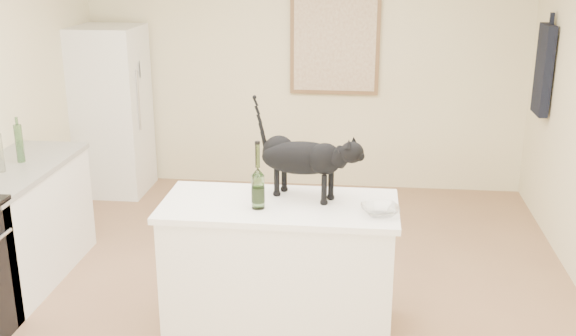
{
  "coord_description": "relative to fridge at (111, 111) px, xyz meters",
  "views": [
    {
      "loc": [
        0.61,
        -4.24,
        2.46
      ],
      "look_at": [
        0.15,
        -0.15,
        1.12
      ],
      "focal_mm": 42.93,
      "sensor_mm": 36.0,
      "label": 1
    }
  ],
  "objects": [
    {
      "name": "left_countertop",
      "position": [
        0.0,
        -2.05,
        0.03
      ],
      "size": [
        0.62,
        1.44,
        0.04
      ],
      "primitive_type": "cube",
      "color": "gray",
      "rests_on": "left_cabinets"
    },
    {
      "name": "wall_back",
      "position": [
        1.95,
        0.4,
        0.45
      ],
      "size": [
        4.5,
        0.0,
        4.5
      ],
      "primitive_type": "plane",
      "rotation": [
        1.57,
        0.0,
        0.0
      ],
      "color": "beige",
      "rests_on": "ground"
    },
    {
      "name": "fridge",
      "position": [
        0.0,
        0.0,
        0.0
      ],
      "size": [
        0.68,
        0.68,
        1.7
      ],
      "primitive_type": "cube",
      "color": "white",
      "rests_on": "floor"
    },
    {
      "name": "artwork_canvas",
      "position": [
        2.25,
        0.35,
        0.7
      ],
      "size": [
        0.82,
        0.0,
        1.02
      ],
      "primitive_type": "cube",
      "color": "beige",
      "rests_on": "wall_back"
    },
    {
      "name": "counter_bottle_cluster",
      "position": [
        -0.0,
        -2.02,
        0.19
      ],
      "size": [
        0.09,
        0.3,
        0.29
      ],
      "color": "#1A5020",
      "rests_on": "left_countertop"
    },
    {
      "name": "fridge_paper",
      "position": [
        0.34,
        -0.0,
        0.43
      ],
      "size": [
        0.05,
        0.13,
        0.17
      ],
      "primitive_type": "cube",
      "rotation": [
        0.0,
        0.0,
        0.35
      ],
      "color": "white",
      "rests_on": "fridge"
    },
    {
      "name": "glass_bowl",
      "position": [
        2.68,
        -2.68,
        0.08
      ],
      "size": [
        0.27,
        0.27,
        0.06
      ],
      "primitive_type": "imported",
      "rotation": [
        0.0,
        0.0,
        0.21
      ],
      "color": "white",
      "rests_on": "island_top"
    },
    {
      "name": "wine_bottle",
      "position": [
        1.93,
        -2.65,
        0.24
      ],
      "size": [
        0.08,
        0.08,
        0.38
      ],
      "primitive_type": "cylinder",
      "rotation": [
        0.0,
        0.0,
        -0.03
      ],
      "color": "#335B24",
      "rests_on": "island_top"
    },
    {
      "name": "artwork_frame",
      "position": [
        2.25,
        0.37,
        0.7
      ],
      "size": [
        0.9,
        0.03,
        1.1
      ],
      "primitive_type": "cube",
      "color": "brown",
      "rests_on": "wall_back"
    },
    {
      "name": "hanging_garment",
      "position": [
        4.14,
        -0.3,
        0.55
      ],
      "size": [
        0.08,
        0.34,
        0.8
      ],
      "primitive_type": "cube",
      "color": "black",
      "rests_on": "wall_right"
    },
    {
      "name": "left_cabinets",
      "position": [
        0.0,
        -2.05,
        -0.42
      ],
      "size": [
        0.6,
        1.4,
        0.86
      ],
      "primitive_type": "cube",
      "color": "white",
      "rests_on": "floor"
    },
    {
      "name": "island_top",
      "position": [
        2.05,
        -2.55,
        0.03
      ],
      "size": [
        1.5,
        0.7,
        0.04
      ],
      "primitive_type": "cube",
      "color": "white",
      "rests_on": "island_base"
    },
    {
      "name": "floor",
      "position": [
        1.95,
        -2.35,
        -0.85
      ],
      "size": [
        5.5,
        5.5,
        0.0
      ],
      "primitive_type": "plane",
      "color": "#9B7452",
      "rests_on": "ground"
    },
    {
      "name": "black_cat",
      "position": [
        2.18,
        -2.42,
        0.29
      ],
      "size": [
        0.71,
        0.44,
        0.48
      ],
      "primitive_type": null,
      "rotation": [
        0.0,
        0.0,
        -0.38
      ],
      "color": "black",
      "rests_on": "island_top"
    },
    {
      "name": "island_base",
      "position": [
        2.05,
        -2.55,
        -0.42
      ],
      "size": [
        1.44,
        0.67,
        0.86
      ],
      "primitive_type": "cube",
      "color": "white",
      "rests_on": "floor"
    }
  ]
}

